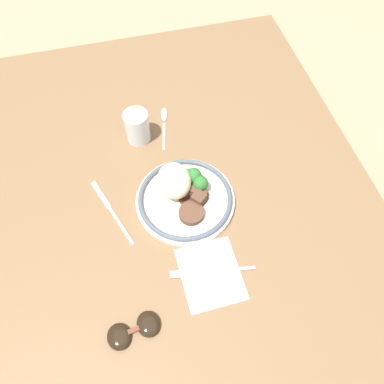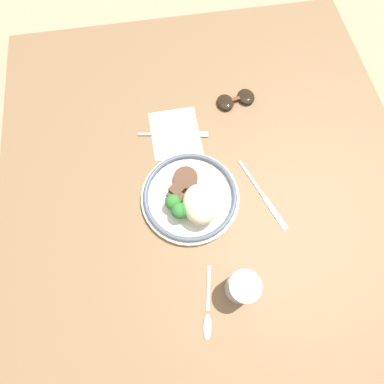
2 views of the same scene
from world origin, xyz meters
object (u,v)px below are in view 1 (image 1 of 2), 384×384
at_px(plate, 184,193).
at_px(knife, 110,209).
at_px(juice_glass, 137,128).
at_px(sunglasses, 134,330).
at_px(fork, 204,272).
at_px(spoon, 164,120).

distance_m(plate, knife, 0.19).
relative_size(juice_glass, sunglasses, 0.77).
bearing_deg(juice_glass, fork, -170.25).
relative_size(plate, fork, 1.27).
xyz_separation_m(juice_glass, knife, (-0.21, 0.11, -0.04)).
bearing_deg(fork, spoon, -81.71).
height_order(juice_glass, sunglasses, juice_glass).
bearing_deg(knife, plate, -114.28).
xyz_separation_m(plate, fork, (-0.20, 0.00, -0.02)).
relative_size(plate, juice_glass, 2.68).
height_order(juice_glass, spoon, juice_glass).
height_order(plate, juice_glass, juice_glass).
bearing_deg(juice_glass, plate, -161.48).
relative_size(knife, sunglasses, 1.71).
relative_size(knife, spoon, 1.30).
bearing_deg(plate, sunglasses, 148.30).
xyz_separation_m(fork, knife, (0.21, 0.18, -0.00)).
xyz_separation_m(plate, sunglasses, (-0.28, 0.18, -0.02)).
height_order(fork, knife, fork).
xyz_separation_m(spoon, sunglasses, (-0.55, 0.18, 0.01)).
bearing_deg(plate, spoon, -1.40).
distance_m(juice_glass, fork, 0.43).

